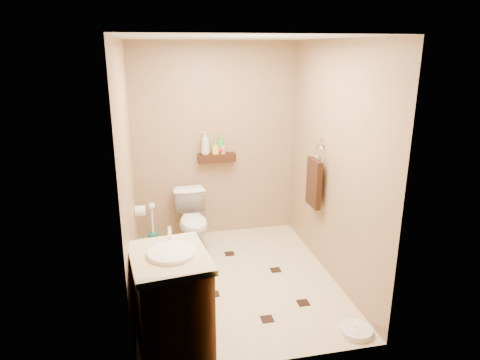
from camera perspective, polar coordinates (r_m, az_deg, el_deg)
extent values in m
plane|color=beige|center=(4.58, -0.54, -13.15)|extent=(2.50, 2.50, 0.00)
cube|color=#A37C5D|center=(5.29, -3.30, 5.08)|extent=(2.00, 0.04, 2.40)
cube|color=#A37C5D|center=(2.95, 4.28, -5.06)|extent=(2.00, 0.04, 2.40)
cube|color=#A37C5D|center=(4.03, -14.66, 0.59)|extent=(0.04, 2.50, 2.40)
cube|color=#A37C5D|center=(4.40, 12.28, 2.17)|extent=(0.04, 2.50, 2.40)
cube|color=silver|center=(3.94, -0.64, 18.47)|extent=(2.00, 2.50, 0.02)
cube|color=#381A0F|center=(5.26, -3.13, 2.98)|extent=(0.46, 0.14, 0.10)
cube|color=black|center=(4.35, -3.55, -14.95)|extent=(0.11, 0.11, 0.01)
cube|color=black|center=(4.76, 4.77, -11.86)|extent=(0.11, 0.11, 0.01)
cube|color=black|center=(4.01, 3.63, -18.01)|extent=(0.11, 0.11, 0.01)
cube|color=black|center=(4.95, -7.72, -10.74)|extent=(0.11, 0.11, 0.01)
cube|color=black|center=(4.26, 8.41, -15.89)|extent=(0.11, 0.11, 0.01)
cube|color=black|center=(5.09, -1.40, -9.79)|extent=(0.11, 0.11, 0.01)
imported|color=white|center=(5.12, -6.28, -5.52)|extent=(0.41, 0.69, 0.69)
cube|color=brown|center=(3.51, -9.07, -16.27)|extent=(0.60, 0.71, 0.79)
cube|color=beige|center=(3.29, -9.41, -10.18)|extent=(0.65, 0.75, 0.05)
cylinder|color=white|center=(3.28, -9.08, -9.69)|extent=(0.36, 0.36, 0.05)
cylinder|color=silver|center=(3.45, -9.35, -7.06)|extent=(0.03, 0.03, 0.12)
cylinder|color=white|center=(3.96, 15.23, -18.84)|extent=(0.32, 0.32, 0.05)
cylinder|color=white|center=(3.94, 15.26, -18.52)|extent=(0.16, 0.16, 0.01)
cylinder|color=#1B6D63|center=(5.43, -11.45, -7.59)|extent=(0.12, 0.12, 0.13)
cylinder|color=white|center=(5.33, -11.61, -5.21)|extent=(0.02, 0.02, 0.38)
sphere|color=white|center=(5.27, -11.72, -3.43)|extent=(0.09, 0.09, 0.09)
cube|color=silver|center=(4.58, 10.99, 5.14)|extent=(0.03, 0.06, 0.08)
torus|color=silver|center=(4.59, 10.50, 3.67)|extent=(0.02, 0.19, 0.19)
cube|color=#341D0F|center=(4.67, 9.82, -0.41)|extent=(0.06, 0.30, 0.52)
cylinder|color=white|center=(4.83, -13.15, -4.00)|extent=(0.11, 0.11, 0.11)
cylinder|color=silver|center=(4.82, -13.67, -3.37)|extent=(0.04, 0.02, 0.02)
imported|color=beige|center=(5.20, -4.67, 4.94)|extent=(0.12, 0.12, 0.28)
imported|color=#CED82D|center=(5.23, -3.25, 4.33)|extent=(0.09, 0.09, 0.16)
imported|color=#B9152F|center=(5.24, -2.62, 4.26)|extent=(0.14, 0.14, 0.14)
imported|color=green|center=(5.23, -2.59, 4.81)|extent=(0.10, 0.10, 0.24)
imported|color=#FFB054|center=(5.24, -2.42, 4.44)|extent=(0.10, 0.10, 0.17)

